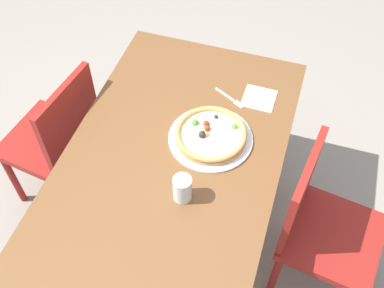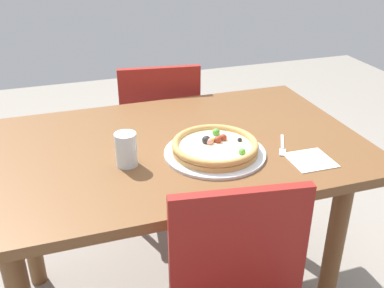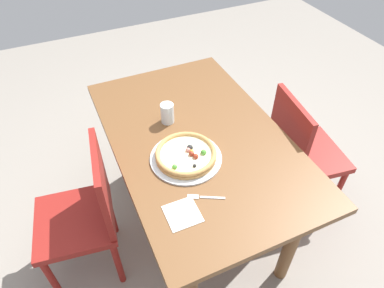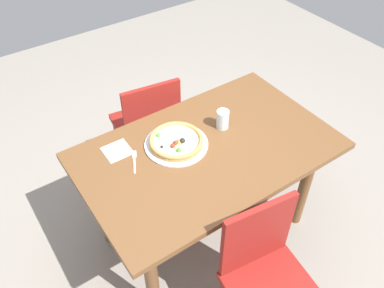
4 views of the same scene
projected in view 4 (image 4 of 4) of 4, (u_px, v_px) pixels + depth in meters
The scene contains 9 objects.
ground_plane at pixel (205, 228), 2.68m from camera, with size 6.00×6.00×0.00m, color gray.
dining_table at pixel (207, 163), 2.25m from camera, with size 1.39×0.86×0.74m.
chair_near at pixel (266, 275), 1.92m from camera, with size 0.45×0.45×0.86m.
chair_far at pixel (148, 125), 2.73m from camera, with size 0.45×0.45×0.86m.
plate at pixel (176, 144), 2.19m from camera, with size 0.35×0.35×0.01m, color silver.
pizza at pixel (176, 141), 2.17m from camera, with size 0.30×0.30×0.05m.
fork at pixel (134, 160), 2.10m from camera, with size 0.09×0.15×0.00m.
drinking_glass at pixel (223, 119), 2.26m from camera, with size 0.07×0.07×0.11m, color silver.
napkin at pixel (117, 151), 2.15m from camera, with size 0.14×0.14×0.00m, color white.
Camera 4 is at (-0.96, -1.24, 2.25)m, focal length 37.47 mm.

